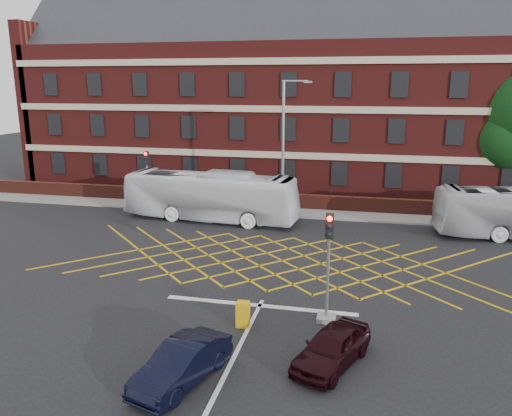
% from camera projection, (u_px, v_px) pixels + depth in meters
% --- Properties ---
extents(ground, '(120.00, 120.00, 0.00)m').
position_uv_depth(ground, '(275.00, 275.00, 23.84)').
color(ground, black).
rests_on(ground, ground).
extents(victorian_building, '(51.00, 12.17, 20.40)m').
position_uv_depth(victorian_building, '(325.00, 96.00, 42.71)').
color(victorian_building, '#561716').
rests_on(victorian_building, ground).
extents(boundary_wall, '(56.00, 0.50, 1.10)m').
position_uv_depth(boundary_wall, '(308.00, 202.00, 36.01)').
color(boundary_wall, '#521E16').
rests_on(boundary_wall, ground).
extents(far_pavement, '(60.00, 3.00, 0.12)m').
position_uv_depth(far_pavement, '(306.00, 212.00, 35.18)').
color(far_pavement, slate).
rests_on(far_pavement, ground).
extents(box_junction_hatching, '(8.22, 8.22, 0.02)m').
position_uv_depth(box_junction_hatching, '(282.00, 261.00, 25.73)').
color(box_junction_hatching, '#CC990C').
rests_on(box_junction_hatching, ground).
extents(stop_line, '(8.00, 0.30, 0.02)m').
position_uv_depth(stop_line, '(260.00, 305.00, 20.52)').
color(stop_line, silver).
rests_on(stop_line, ground).
extents(centre_line, '(0.15, 14.00, 0.02)m').
position_uv_depth(centre_line, '(212.00, 401.00, 14.37)').
color(centre_line, silver).
rests_on(centre_line, ground).
extents(bus_left, '(11.91, 3.89, 3.26)m').
position_uv_depth(bus_left, '(210.00, 196.00, 33.08)').
color(bus_left, white).
rests_on(bus_left, ground).
extents(car_navy, '(2.36, 3.99, 1.24)m').
position_uv_depth(car_navy, '(182.00, 363.00, 15.16)').
color(car_navy, black).
rests_on(car_navy, ground).
extents(car_maroon, '(2.74, 3.89, 1.23)m').
position_uv_depth(car_maroon, '(332.00, 347.00, 16.11)').
color(car_maroon, black).
rests_on(car_maroon, ground).
extents(traffic_light_near, '(0.70, 0.70, 4.27)m').
position_uv_depth(traffic_light_near, '(328.00, 278.00, 18.80)').
color(traffic_light_near, slate).
rests_on(traffic_light_near, ground).
extents(traffic_light_far, '(0.70, 0.70, 4.27)m').
position_uv_depth(traffic_light_far, '(148.00, 187.00, 35.42)').
color(traffic_light_far, slate).
rests_on(traffic_light_far, ground).
extents(street_lamp, '(2.25, 1.00, 9.09)m').
position_uv_depth(street_lamp, '(284.00, 175.00, 32.15)').
color(street_lamp, slate).
rests_on(street_lamp, ground).
extents(direction_signs, '(1.10, 0.16, 2.20)m').
position_uv_depth(direction_signs, '(138.00, 188.00, 36.81)').
color(direction_signs, gray).
rests_on(direction_signs, ground).
extents(utility_cabinet, '(0.46, 0.42, 0.98)m').
position_uv_depth(utility_cabinet, '(243.00, 314.00, 18.68)').
color(utility_cabinet, '#DCA20C').
rests_on(utility_cabinet, ground).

